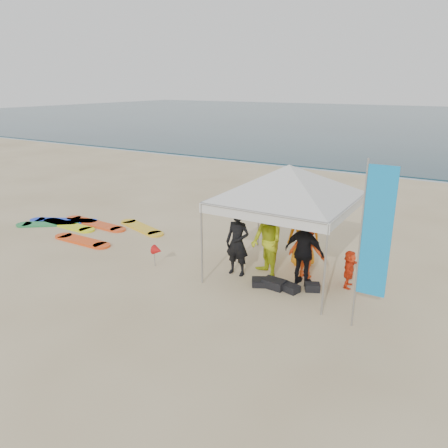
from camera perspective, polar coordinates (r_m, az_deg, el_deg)
name	(u,v)px	position (r m, az deg, el deg)	size (l,w,h in m)	color
ground	(150,295)	(11.01, -9.68, -9.08)	(120.00, 120.00, 0.00)	beige
ocean	(436,121)	(67.84, 25.99, 12.03)	(160.00, 84.00, 0.08)	#0C2633
shoreline_foam	(353,172)	(26.83, 16.45, 6.57)	(160.00, 1.20, 0.01)	silver
person_black_a	(237,242)	(11.63, 1.77, -2.43)	(0.66, 0.44, 1.82)	black
person_yellow	(266,242)	(11.54, 5.56, -2.35)	(0.94, 0.73, 1.94)	#C7D81E
person_orange_a	(307,249)	(11.69, 10.80, -3.23)	(1.03, 0.59, 1.59)	#E44414
person_black_b	(304,252)	(11.21, 10.44, -3.61)	(1.05, 0.44, 1.79)	black
person_orange_b	(304,235)	(12.44, 10.39, -1.36)	(0.89, 0.58, 1.81)	orange
person_seated	(349,269)	(11.49, 16.03, -5.67)	(0.91, 0.29, 0.98)	#F53C15
canopy_tent	(289,165)	(11.20, 8.49, 7.62)	(4.54, 4.54, 3.43)	#A5A5A8
feather_flag	(375,235)	(9.07, 19.10, -1.31)	(0.61, 0.04, 3.60)	#A5A5A8
marker_pennant	(158,250)	(12.36, -8.67, -3.43)	(0.28, 0.28, 0.64)	#A5A5A8
gear_pile	(280,285)	(11.23, 7.31, -7.86)	(1.76, 0.85, 0.22)	black
surfboard_spread	(83,226)	(16.50, -17.89, -0.31)	(5.06, 2.85, 0.07)	#EEFE1A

